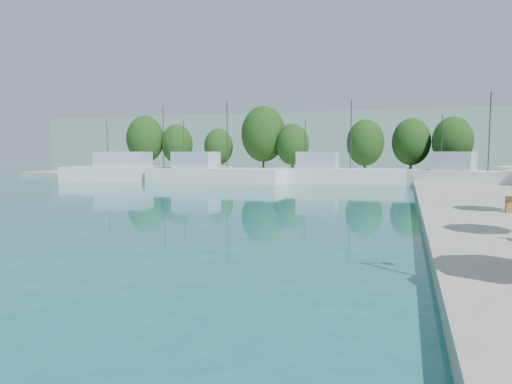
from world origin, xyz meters
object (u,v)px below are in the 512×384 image
(trawler_04, at_px, (470,178))
(trawler_01, at_px, (144,172))
(trawler_02, at_px, (211,174))
(trawler_03, at_px, (333,174))

(trawler_04, bearing_deg, trawler_01, -160.02)
(trawler_04, bearing_deg, trawler_02, -157.64)
(trawler_01, distance_m, trawler_02, 10.49)
(trawler_03, xyz_separation_m, trawler_04, (14.65, -2.59, 0.00))
(trawler_01, xyz_separation_m, trawler_04, (39.57, -0.67, 0.00))
(trawler_02, distance_m, trawler_03, 14.89)
(trawler_02, bearing_deg, trawler_04, 4.97)
(trawler_01, height_order, trawler_03, same)
(trawler_01, relative_size, trawler_04, 1.65)
(trawler_01, xyz_separation_m, trawler_03, (24.92, 1.92, 0.00))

